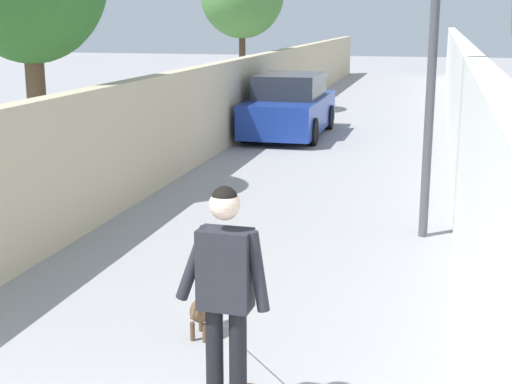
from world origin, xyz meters
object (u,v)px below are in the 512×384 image
object	(u,v)px
lamp_post	(434,29)
person_skateboarder	(225,282)
car_near	(290,107)
dog	(204,308)

from	to	relation	value
lamp_post	person_skateboarder	world-z (taller)	lamp_post
lamp_post	car_near	xyz separation A→B (m)	(8.07, 3.49, -2.04)
dog	car_near	bearing A→B (deg)	7.62
dog	car_near	xyz separation A→B (m)	(11.83, 1.58, 0.44)
person_skateboarder	dog	size ratio (longest dim) A/B	1.04
person_skateboarder	dog	distance (m)	1.67
person_skateboarder	dog	world-z (taller)	person_skateboarder
lamp_post	car_near	distance (m)	9.03
person_skateboarder	car_near	xyz separation A→B (m)	(13.17, 2.19, -0.35)
lamp_post	dog	distance (m)	4.89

